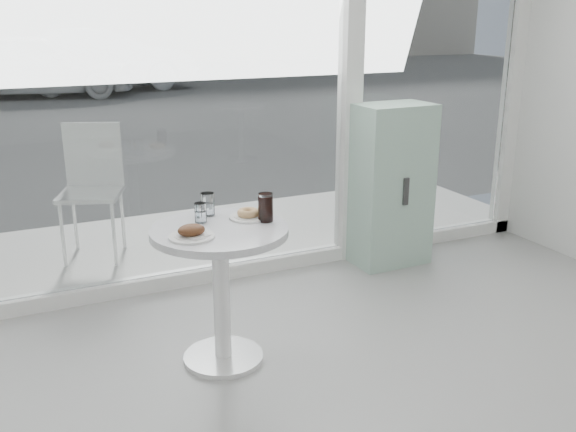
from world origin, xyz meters
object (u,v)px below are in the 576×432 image
car_silver (100,60)px  plate_donut (248,215)px  main_table (221,267)px  water_tumbler_a (201,214)px  mint_cabinet (391,185)px  plate_fritter (192,232)px  patio_chair (92,182)px  car_white (38,64)px  water_tumbler_b (208,205)px  cola_glass (266,208)px

car_silver → plate_donut: bearing=167.2°
main_table → water_tumbler_a: size_ratio=7.29×
main_table → car_silver: 13.65m
water_tumbler_a → car_silver: bearing=83.0°
mint_cabinet → plate_fritter: (-1.82, -0.97, 0.19)m
mint_cabinet → patio_chair: size_ratio=1.21×
car_white → water_tumbler_b: 12.79m
plate_fritter → car_silver: bearing=82.7°
mint_cabinet → water_tumbler_b: bearing=-159.3°
main_table → patio_chair: patio_chair is taller
main_table → water_tumbler_b: bearing=86.5°
car_white → plate_fritter: car_white is taller
patio_chair → car_white: car_white is taller
car_silver → cola_glass: size_ratio=29.89×
car_silver → water_tumbler_b: size_ratio=36.58×
plate_donut → cola_glass: cola_glass is taller
patio_chair → main_table: bearing=-58.0°
water_tumbler_b → main_table: bearing=-93.5°
plate_donut → water_tumbler_a: bearing=170.4°
main_table → cola_glass: bearing=-1.0°
car_white → plate_fritter: 13.11m
car_white → car_silver: car_silver is taller
main_table → plate_donut: plate_donut is taller
patio_chair → water_tumbler_b: (0.39, -1.63, 0.21)m
main_table → mint_cabinet: mint_cabinet is taller
patio_chair → water_tumbler_b: 1.69m
car_silver → water_tumbler_b: bearing=166.4°
car_silver → main_table: bearing=166.4°
plate_fritter → water_tumbler_b: bearing=60.1°
main_table → cola_glass: size_ratio=5.03×
water_tumbler_b → cola_glass: cola_glass is taller
plate_donut → water_tumbler_a: water_tumbler_a is taller
mint_cabinet → patio_chair: 2.24m
water_tumbler_b → plate_donut: bearing=-39.1°
water_tumbler_b → cola_glass: bearing=-43.5°
main_table → water_tumbler_a: (-0.06, 0.13, 0.27)m
car_white → car_silver: 1.57m
car_white → car_silver: bearing=-56.0°
plate_fritter → car_white: bearing=88.8°
patio_chair → plate_donut: bearing=-51.7°
car_white → plate_fritter: bearing=-167.1°
car_white → plate_fritter: size_ratio=18.95×
plate_donut → water_tumbler_b: water_tumbler_b is taller
plate_fritter → plate_donut: 0.41m
main_table → water_tumbler_b: (0.01, 0.23, 0.27)m
car_white → cola_glass: car_white is taller
main_table → patio_chair: size_ratio=0.77×
plate_donut → water_tumbler_b: (-0.18, 0.15, 0.04)m
car_white → water_tumbler_b: bearing=-166.3°
main_table → car_white: size_ratio=0.18×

